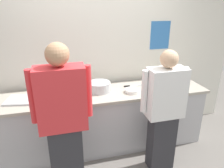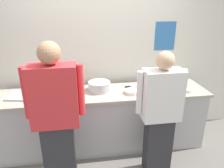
{
  "view_description": "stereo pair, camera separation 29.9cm",
  "coord_description": "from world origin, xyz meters",
  "px_view_note": "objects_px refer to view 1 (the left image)",
  "views": [
    {
      "loc": [
        -0.59,
        -2.31,
        2.07
      ],
      "look_at": [
        0.12,
        0.39,
        0.98
      ],
      "focal_mm": 34.0,
      "sensor_mm": 36.0,
      "label": 1
    },
    {
      "loc": [
        -0.29,
        -2.37,
        2.07
      ],
      "look_at": [
        0.12,
        0.39,
        0.98
      ],
      "focal_mm": 34.0,
      "sensor_mm": 36.0,
      "label": 2
    }
  ],
  "objects_px": {
    "sheet_tray": "(24,100)",
    "squeeze_bottle_secondary": "(68,90)",
    "plate_stack_front": "(78,97)",
    "squeeze_bottle_primary": "(167,76)",
    "mixing_bowl_steel": "(99,87)",
    "ramekin_red_sauce": "(179,83)",
    "plate_stack_rear": "(132,91)",
    "chefs_knife": "(131,86)",
    "ramekin_green_sauce": "(146,83)",
    "chef_near_left": "(63,120)",
    "chef_center": "(164,110)",
    "deli_cup": "(51,95)",
    "ramekin_orange_sauce": "(185,87)"
  },
  "relations": [
    {
      "from": "plate_stack_front",
      "to": "squeeze_bottle_secondary",
      "type": "height_order",
      "value": "squeeze_bottle_secondary"
    },
    {
      "from": "chefs_knife",
      "to": "ramekin_orange_sauce",
      "type": "bearing_deg",
      "value": -22.21
    },
    {
      "from": "chef_center",
      "to": "deli_cup",
      "type": "relative_size",
      "value": 14.44
    },
    {
      "from": "mixing_bowl_steel",
      "to": "squeeze_bottle_primary",
      "type": "relative_size",
      "value": 1.59
    },
    {
      "from": "ramekin_red_sauce",
      "to": "plate_stack_front",
      "type": "bearing_deg",
      "value": -175.16
    },
    {
      "from": "plate_stack_front",
      "to": "chefs_knife",
      "type": "bearing_deg",
      "value": 17.71
    },
    {
      "from": "chef_near_left",
      "to": "ramekin_red_sauce",
      "type": "distance_m",
      "value": 1.88
    },
    {
      "from": "squeeze_bottle_primary",
      "to": "deli_cup",
      "type": "bearing_deg",
      "value": -174.02
    },
    {
      "from": "chef_center",
      "to": "plate_stack_rear",
      "type": "bearing_deg",
      "value": 113.85
    },
    {
      "from": "squeeze_bottle_secondary",
      "to": "plate_stack_rear",
      "type": "bearing_deg",
      "value": -7.69
    },
    {
      "from": "chef_center",
      "to": "mixing_bowl_steel",
      "type": "distance_m",
      "value": 0.95
    },
    {
      "from": "plate_stack_rear",
      "to": "chef_center",
      "type": "bearing_deg",
      "value": -66.15
    },
    {
      "from": "ramekin_green_sauce",
      "to": "squeeze_bottle_secondary",
      "type": "bearing_deg",
      "value": -174.27
    },
    {
      "from": "squeeze_bottle_secondary",
      "to": "chefs_knife",
      "type": "bearing_deg",
      "value": 6.3
    },
    {
      "from": "plate_stack_front",
      "to": "deli_cup",
      "type": "bearing_deg",
      "value": 161.74
    },
    {
      "from": "squeeze_bottle_secondary",
      "to": "squeeze_bottle_primary",
      "type": "bearing_deg",
      "value": 5.24
    },
    {
      "from": "ramekin_red_sauce",
      "to": "plate_stack_rear",
      "type": "bearing_deg",
      "value": -173.42
    },
    {
      "from": "chef_near_left",
      "to": "ramekin_orange_sauce",
      "type": "height_order",
      "value": "chef_near_left"
    },
    {
      "from": "plate_stack_front",
      "to": "ramekin_red_sauce",
      "type": "relative_size",
      "value": 2.21
    },
    {
      "from": "plate_stack_rear",
      "to": "mixing_bowl_steel",
      "type": "relative_size",
      "value": 0.64
    },
    {
      "from": "deli_cup",
      "to": "chefs_knife",
      "type": "height_order",
      "value": "deli_cup"
    },
    {
      "from": "sheet_tray",
      "to": "ramekin_red_sauce",
      "type": "distance_m",
      "value": 2.22
    },
    {
      "from": "squeeze_bottle_secondary",
      "to": "deli_cup",
      "type": "bearing_deg",
      "value": -169.05
    },
    {
      "from": "squeeze_bottle_primary",
      "to": "ramekin_orange_sauce",
      "type": "relative_size",
      "value": 1.89
    },
    {
      "from": "chef_center",
      "to": "ramekin_green_sauce",
      "type": "bearing_deg",
      "value": 84.42
    },
    {
      "from": "mixing_bowl_steel",
      "to": "ramekin_red_sauce",
      "type": "relative_size",
      "value": 3.31
    },
    {
      "from": "ramekin_red_sauce",
      "to": "deli_cup",
      "type": "xyz_separation_m",
      "value": [
        -1.89,
        -0.02,
        0.03
      ]
    },
    {
      "from": "sheet_tray",
      "to": "squeeze_bottle_secondary",
      "type": "distance_m",
      "value": 0.56
    },
    {
      "from": "chef_center",
      "to": "ramekin_red_sauce",
      "type": "xyz_separation_m",
      "value": [
        0.56,
        0.6,
        0.07
      ]
    },
    {
      "from": "plate_stack_front",
      "to": "mixing_bowl_steel",
      "type": "height_order",
      "value": "mixing_bowl_steel"
    },
    {
      "from": "plate_stack_rear",
      "to": "sheet_tray",
      "type": "bearing_deg",
      "value": 176.0
    },
    {
      "from": "chef_center",
      "to": "sheet_tray",
      "type": "relative_size",
      "value": 3.58
    },
    {
      "from": "sheet_tray",
      "to": "chefs_knife",
      "type": "height_order",
      "value": "sheet_tray"
    },
    {
      "from": "squeeze_bottle_primary",
      "to": "deli_cup",
      "type": "relative_size",
      "value": 1.8
    },
    {
      "from": "ramekin_green_sauce",
      "to": "ramekin_orange_sauce",
      "type": "relative_size",
      "value": 0.87
    },
    {
      "from": "ramekin_green_sauce",
      "to": "deli_cup",
      "type": "height_order",
      "value": "deli_cup"
    },
    {
      "from": "plate_stack_front",
      "to": "squeeze_bottle_secondary",
      "type": "bearing_deg",
      "value": 126.89
    },
    {
      "from": "plate_stack_front",
      "to": "squeeze_bottle_primary",
      "type": "bearing_deg",
      "value": 11.91
    },
    {
      "from": "sheet_tray",
      "to": "ramekin_orange_sauce",
      "type": "bearing_deg",
      "value": -4.49
    },
    {
      "from": "sheet_tray",
      "to": "chefs_knife",
      "type": "relative_size",
      "value": 1.61
    },
    {
      "from": "sheet_tray",
      "to": "plate_stack_front",
      "type": "bearing_deg",
      "value": -11.68
    },
    {
      "from": "plate_stack_rear",
      "to": "chefs_knife",
      "type": "distance_m",
      "value": 0.23
    },
    {
      "from": "chef_near_left",
      "to": "squeeze_bottle_secondary",
      "type": "bearing_deg",
      "value": 82.24
    },
    {
      "from": "chefs_knife",
      "to": "ramekin_green_sauce",
      "type": "bearing_deg",
      "value": 3.45
    },
    {
      "from": "ramekin_orange_sauce",
      "to": "squeeze_bottle_secondary",
      "type": "bearing_deg",
      "value": 173.41
    },
    {
      "from": "mixing_bowl_steel",
      "to": "ramekin_green_sauce",
      "type": "xyz_separation_m",
      "value": [
        0.73,
        0.07,
        -0.04
      ]
    },
    {
      "from": "chef_near_left",
      "to": "squeeze_bottle_primary",
      "type": "xyz_separation_m",
      "value": [
        1.63,
        0.84,
        0.06
      ]
    },
    {
      "from": "plate_stack_front",
      "to": "ramekin_red_sauce",
      "type": "height_order",
      "value": "plate_stack_front"
    },
    {
      "from": "mixing_bowl_steel",
      "to": "squeeze_bottle_primary",
      "type": "bearing_deg",
      "value": 5.05
    },
    {
      "from": "sheet_tray",
      "to": "chef_center",
      "type": "bearing_deg",
      "value": -20.24
    }
  ]
}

